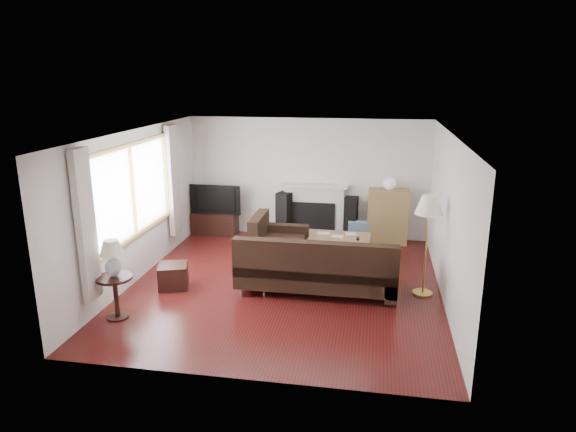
% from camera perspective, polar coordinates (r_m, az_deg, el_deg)
% --- Properties ---
extents(room, '(5.10, 5.60, 2.54)m').
position_cam_1_polar(room, '(8.14, -0.36, 0.46)').
color(room, '#4B1310').
rests_on(room, ground).
extents(window, '(0.12, 2.74, 1.54)m').
position_cam_1_polar(window, '(8.65, -16.81, 2.74)').
color(window, olive).
rests_on(window, room).
extents(curtain_near, '(0.10, 0.35, 2.10)m').
position_cam_1_polar(curtain_near, '(7.38, -21.55, -1.06)').
color(curtain_near, beige).
rests_on(curtain_near, room).
extents(curtain_far, '(0.10, 0.35, 2.10)m').
position_cam_1_polar(curtain_far, '(10.01, -12.67, 3.84)').
color(curtain_far, beige).
rests_on(curtain_far, room).
extents(fireplace, '(1.40, 0.26, 1.15)m').
position_cam_1_polar(fireplace, '(10.82, 2.90, 0.58)').
color(fireplace, white).
rests_on(fireplace, room).
extents(tv_stand, '(0.96, 0.43, 0.48)m').
position_cam_1_polar(tv_stand, '(11.22, -8.11, -0.77)').
color(tv_stand, black).
rests_on(tv_stand, ground).
extents(television, '(1.09, 0.14, 0.63)m').
position_cam_1_polar(television, '(11.06, -7.90, 1.97)').
color(television, black).
rests_on(television, tv_stand).
extents(speaker_left, '(0.36, 0.39, 0.97)m').
position_cam_1_polar(speaker_left, '(10.81, -0.37, 0.11)').
color(speaker_left, black).
rests_on(speaker_left, ground).
extents(speaker_right, '(0.29, 0.33, 0.92)m').
position_cam_1_polar(speaker_right, '(10.70, 6.99, -0.32)').
color(speaker_right, black).
rests_on(speaker_right, ground).
extents(bookshelf, '(0.81, 0.39, 1.12)m').
position_cam_1_polar(bookshelf, '(10.64, 11.02, -0.04)').
color(bookshelf, olive).
rests_on(bookshelf, ground).
extents(globe_lamp, '(0.25, 0.25, 0.25)m').
position_cam_1_polar(globe_lamp, '(10.48, 11.21, 3.55)').
color(globe_lamp, white).
rests_on(globe_lamp, bookshelf).
extents(sectional_sofa, '(2.73, 1.99, 0.88)m').
position_cam_1_polar(sectional_sofa, '(8.20, 3.24, -5.41)').
color(sectional_sofa, black).
rests_on(sectional_sofa, ground).
extents(coffee_table, '(1.21, 0.68, 0.47)m').
position_cam_1_polar(coffee_table, '(9.66, 5.52, -3.47)').
color(coffee_table, '#906645').
rests_on(coffee_table, ground).
extents(footstool, '(0.58, 0.58, 0.39)m').
position_cam_1_polar(footstool, '(8.61, -12.63, -6.51)').
color(footstool, black).
rests_on(footstool, ground).
extents(floor_lamp, '(0.51, 0.51, 1.61)m').
position_cam_1_polar(floor_lamp, '(8.21, 15.10, -3.21)').
color(floor_lamp, gold).
rests_on(floor_lamp, ground).
extents(side_table, '(0.50, 0.50, 0.63)m').
position_cam_1_polar(side_table, '(7.74, -18.56, -8.56)').
color(side_table, black).
rests_on(side_table, ground).
extents(table_lamp, '(0.33, 0.33, 0.53)m').
position_cam_1_polar(table_lamp, '(7.53, -18.94, -4.52)').
color(table_lamp, silver).
rests_on(table_lamp, side_table).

